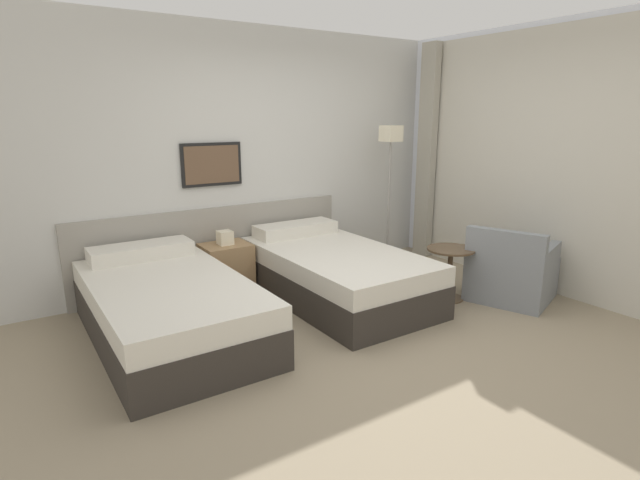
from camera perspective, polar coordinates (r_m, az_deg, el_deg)
The scene contains 9 objects.
ground_plane at distance 4.27m, azimuth 6.39°, elevation -10.84°, with size 16.00×16.00×0.00m, color gray.
wall_headboard at distance 5.55m, azimuth -7.00°, elevation 8.89°, with size 10.00×0.10×2.70m.
wall_window at distance 5.53m, azimuth 26.25°, elevation 7.98°, with size 0.21×4.48×2.70m.
bed_near_door at distance 4.31m, azimuth -16.89°, elevation -7.41°, with size 1.14×2.05×0.63m.
bed_near_window at distance 4.99m, azimuth 1.75°, elevation -3.79°, with size 1.14×2.05×0.63m.
nightstand at distance 5.25m, azimuth -10.64°, elevation -3.07°, with size 0.48×0.40×0.65m.
floor_lamp at distance 5.99m, azimuth 8.04°, elevation 9.61°, with size 0.24×0.24×1.67m.
side_table at distance 5.09m, azimuth 14.65°, elevation -2.61°, with size 0.47×0.47×0.52m.
armchair at distance 5.31m, azimuth 20.98°, elevation -3.63°, with size 0.93×0.93×0.75m.
Camera 1 is at (-2.51, -2.95, 1.80)m, focal length 28.00 mm.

